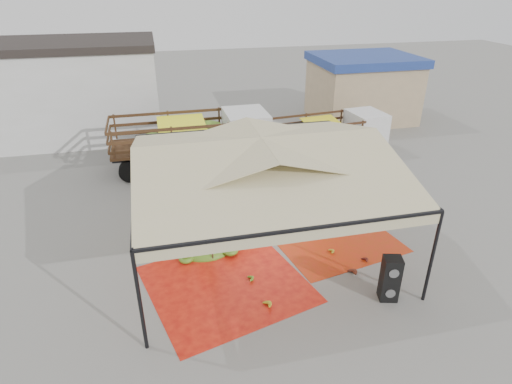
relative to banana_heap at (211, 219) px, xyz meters
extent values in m
plane|color=slate|center=(1.58, -1.15, -0.55)|extent=(90.00, 90.00, 0.00)
cylinder|color=black|center=(-2.42, -5.15, 0.95)|extent=(0.10, 0.10, 3.00)
cylinder|color=black|center=(5.58, -5.15, 0.95)|extent=(0.10, 0.10, 3.00)
cylinder|color=black|center=(-2.42, 2.85, 0.95)|extent=(0.10, 0.10, 3.00)
cylinder|color=black|center=(5.58, 2.85, 0.95)|extent=(0.10, 0.10, 3.00)
pyramid|color=#C4B48A|center=(1.58, -1.15, 2.95)|extent=(8.00, 8.00, 1.00)
cube|color=black|center=(1.58, -1.15, 2.45)|extent=(8.00, 8.00, 0.08)
cube|color=#C4B48A|center=(1.58, -1.15, 2.27)|extent=(8.00, 8.00, 0.36)
cube|color=silver|center=(-8.42, 12.85, 1.95)|extent=(14.00, 6.00, 5.00)
cube|color=black|center=(-8.42, 12.85, 4.65)|extent=(14.30, 6.30, 0.40)
cube|color=tan|center=(11.58, 11.85, 1.25)|extent=(6.00, 5.00, 3.60)
cube|color=navy|center=(11.58, 11.85, 3.30)|extent=(6.30, 5.30, 0.50)
cube|color=red|center=(0.02, -3.11, -0.55)|extent=(5.55, 5.40, 0.01)
cube|color=red|center=(4.20, -1.16, -0.55)|extent=(4.92, 5.09, 0.01)
ellipsoid|color=#497718|center=(0.00, 0.00, 0.00)|extent=(6.27, 5.71, 1.11)
ellipsoid|color=gold|center=(3.77, -2.29, -0.46)|extent=(0.42, 0.34, 0.18)
ellipsoid|color=gold|center=(0.94, -4.40, -0.45)|extent=(0.56, 0.51, 0.21)
ellipsoid|color=#5E1C15|center=(4.69, -3.02, -0.46)|extent=(0.44, 0.38, 0.18)
ellipsoid|color=#612616|center=(3.98, -3.58, -0.44)|extent=(0.61, 0.55, 0.23)
ellipsoid|color=#377318|center=(0.71, -3.11, -0.45)|extent=(0.46, 0.38, 0.20)
ellipsoid|color=#60851B|center=(1.76, -1.24, 2.07)|extent=(0.24, 0.24, 0.20)
ellipsoid|color=#60851B|center=(3.26, -1.24, 2.07)|extent=(0.24, 0.24, 0.20)
ellipsoid|color=#60851B|center=(4.76, -1.24, 2.07)|extent=(0.24, 0.24, 0.20)
cube|color=black|center=(4.57, -4.85, -0.19)|extent=(0.62, 0.57, 0.72)
cube|color=black|center=(4.57, -4.85, 0.53)|extent=(0.62, 0.57, 0.72)
imported|color=gray|center=(2.75, 1.75, 0.22)|extent=(0.56, 0.37, 1.54)
cube|color=#4E2A1A|center=(-1.03, 6.42, 0.63)|extent=(5.68, 2.67, 0.14)
cube|color=silver|center=(2.70, 6.46, 0.75)|extent=(2.06, 2.51, 2.60)
cylinder|color=black|center=(-3.05, 5.26, -0.04)|extent=(1.02, 0.35, 1.02)
cylinder|color=black|center=(-3.08, 7.52, -0.04)|extent=(1.02, 0.35, 1.02)
cylinder|color=black|center=(0.57, 5.31, -0.04)|extent=(1.02, 0.35, 1.02)
cylinder|color=black|center=(0.54, 7.57, -0.04)|extent=(1.02, 0.35, 1.02)
cylinder|color=black|center=(2.49, 5.33, -0.04)|extent=(1.02, 0.35, 1.02)
cylinder|color=black|center=(2.46, 7.59, -0.04)|extent=(1.02, 0.35, 1.02)
ellipsoid|color=#40861C|center=(-1.03, 6.42, 1.20)|extent=(4.55, 2.09, 0.79)
cube|color=#F6F51B|center=(-0.46, 6.42, 1.65)|extent=(2.29, 2.28, 0.28)
cube|color=#452417|center=(6.25, 6.13, 0.42)|extent=(4.83, 2.63, 0.11)
cube|color=silver|center=(9.28, 6.47, 0.51)|extent=(1.88, 2.21, 2.13)
cylinder|color=black|center=(4.70, 5.03, -0.14)|extent=(0.86, 0.37, 0.83)
cylinder|color=black|center=(4.49, 6.87, -0.14)|extent=(0.86, 0.37, 0.83)
cylinder|color=black|center=(7.64, 5.36, -0.14)|extent=(0.86, 0.37, 0.83)
cylinder|color=black|center=(7.43, 7.20, -0.14)|extent=(0.86, 0.37, 0.83)
cylinder|color=black|center=(9.20, 5.53, -0.14)|extent=(0.86, 0.37, 0.83)
cylinder|color=black|center=(8.99, 7.37, -0.14)|extent=(0.86, 0.37, 0.83)
ellipsoid|color=#43821B|center=(6.25, 6.13, 0.88)|extent=(3.86, 2.07, 0.65)
cube|color=yellow|center=(6.71, 6.18, 1.25)|extent=(2.04, 2.04, 0.23)
camera|label=1|loc=(-1.52, -13.62, 8.05)|focal=30.00mm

